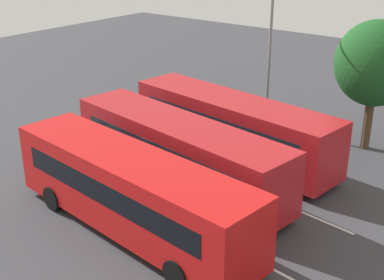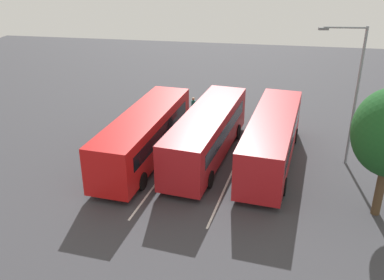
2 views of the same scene
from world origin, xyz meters
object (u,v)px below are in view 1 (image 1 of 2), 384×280
Objects in this scene: bus_center_left at (178,152)px; pedestrian at (49,144)px; depot_tree at (376,64)px; bus_far_left at (232,126)px; street_lamp at (268,45)px; bus_center_right at (131,190)px.

pedestrian is at bearing 25.44° from bus_center_left.
depot_tree is at bearing -109.37° from bus_center_left.
street_lamp reaches higher than bus_far_left.
bus_far_left is at bearing 77.22° from pedestrian.
street_lamp reaches higher than bus_center_right.
bus_center_left is at bearing 51.59° from pedestrian.
bus_center_left is at bearing 62.52° from depot_tree.
bus_center_left is at bearing -1.57° from street_lamp.
street_lamp is at bearing -76.91° from bus_center_right.
bus_center_left is 6.29× the size of pedestrian.
depot_tree is at bearing 79.61° from pedestrian.
street_lamp is at bearing 95.68° from pedestrian.
depot_tree is (-4.78, -5.36, 2.77)m from bus_far_left.
bus_center_left is 10.94m from depot_tree.
bus_center_left and bus_center_right have the same top height.
depot_tree reaches higher than pedestrian.
depot_tree is at bearing -100.91° from bus_center_right.
bus_center_right is 1.35× the size of street_lamp.
bus_far_left is 8.85m from pedestrian.
depot_tree is (-4.89, -9.39, 2.77)m from bus_center_left.
bus_center_left is 1.36× the size of street_lamp.
bus_center_left is at bearing -70.98° from bus_center_right.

